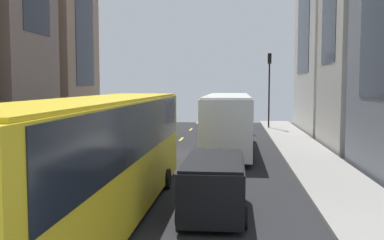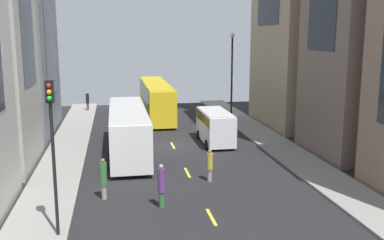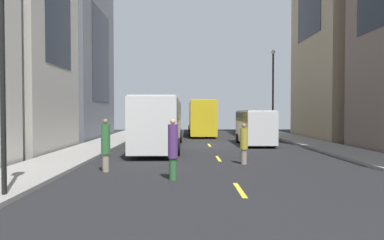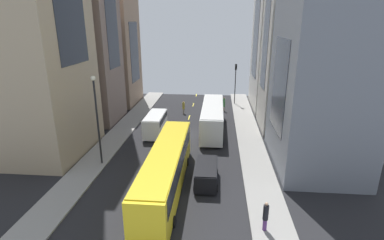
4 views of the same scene
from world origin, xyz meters
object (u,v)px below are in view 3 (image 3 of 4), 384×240
at_px(pedestrian_waiting_curb, 244,143).
at_px(pedestrian_walking_far, 173,148).
at_px(pedestrian_crossing_mid, 141,121).
at_px(city_bus_white, 160,119).
at_px(traffic_light_near_corner, 2,35).
at_px(car_black_0, 172,125).
at_px(streetcar_yellow, 201,115).
at_px(delivery_van_white, 255,125).
at_px(pedestrian_crossing_near, 106,144).

height_order(pedestrian_waiting_curb, pedestrian_walking_far, pedestrian_walking_far).
xyz_separation_m(pedestrian_waiting_curb, pedestrian_crossing_mid, (-8.37, 26.02, 0.23)).
xyz_separation_m(city_bus_white, traffic_light_near_corner, (-3.42, -13.18, 2.65)).
bearing_deg(traffic_light_near_corner, car_black_0, 82.19).
distance_m(streetcar_yellow, delivery_van_white, 12.98).
distance_m(delivery_van_white, pedestrian_walking_far, 13.78).
bearing_deg(pedestrian_crossing_near, car_black_0, 96.10).
height_order(streetcar_yellow, pedestrian_waiting_curb, streetcar_yellow).
xyz_separation_m(delivery_van_white, pedestrian_waiting_curb, (-2.39, -9.03, -0.49)).
relative_size(streetcar_yellow, car_black_0, 3.42).
xyz_separation_m(delivery_van_white, pedestrian_crossing_mid, (-10.76, 16.99, -0.27)).
distance_m(pedestrian_walking_far, pedestrian_crossing_mid, 30.02).
relative_size(city_bus_white, pedestrian_crossing_near, 5.53).
relative_size(car_black_0, pedestrian_crossing_mid, 2.06).
relative_size(city_bus_white, streetcar_yellow, 0.83).
distance_m(pedestrian_crossing_near, traffic_light_near_corner, 5.85).
relative_size(pedestrian_waiting_curb, pedestrian_crossing_mid, 0.94).
relative_size(delivery_van_white, pedestrian_waiting_curb, 2.81).
xyz_separation_m(streetcar_yellow, car_black_0, (-3.18, -1.37, -1.11)).
relative_size(city_bus_white, car_black_0, 2.85).
relative_size(city_bus_white, delivery_van_white, 2.23).
relative_size(car_black_0, pedestrian_walking_far, 1.90).
distance_m(car_black_0, traffic_light_near_corner, 26.81).
bearing_deg(car_black_0, traffic_light_near_corner, -97.81).
bearing_deg(traffic_light_near_corner, delivery_van_white, 55.90).
relative_size(pedestrian_crossing_near, pedestrian_walking_far, 0.98).
height_order(city_bus_white, pedestrian_crossing_near, city_bus_white).
bearing_deg(traffic_light_near_corner, pedestrian_crossing_mid, 90.83).
relative_size(delivery_van_white, pedestrian_walking_far, 2.43).
bearing_deg(pedestrian_waiting_curb, streetcar_yellow, 108.14).
height_order(car_black_0, pedestrian_crossing_mid, pedestrian_crossing_mid).
distance_m(pedestrian_waiting_curb, pedestrian_crossing_mid, 27.33).
xyz_separation_m(pedestrian_waiting_curb, pedestrian_walking_far, (-3.22, -3.56, 0.16)).
xyz_separation_m(delivery_van_white, pedestrian_crossing_near, (-8.46, -10.90, -0.36)).
relative_size(pedestrian_waiting_curb, traffic_light_near_corner, 0.30).
bearing_deg(streetcar_yellow, traffic_light_near_corner, -103.77).
relative_size(pedestrian_crossing_mid, traffic_light_near_corner, 0.32).
relative_size(streetcar_yellow, traffic_light_near_corner, 2.22).
xyz_separation_m(car_black_0, pedestrian_walking_far, (1.08, -23.70, 0.17)).
relative_size(streetcar_yellow, pedestrian_waiting_curb, 7.51).
height_order(city_bus_white, pedestrian_waiting_curb, city_bus_white).
bearing_deg(car_black_0, city_bus_white, -90.83).
distance_m(car_black_0, pedestrian_waiting_curb, 20.60).
bearing_deg(car_black_0, delivery_van_white, -58.96).
height_order(pedestrian_crossing_near, traffic_light_near_corner, traffic_light_near_corner).
height_order(delivery_van_white, traffic_light_near_corner, traffic_light_near_corner).
bearing_deg(pedestrian_crossing_mid, streetcar_yellow, 148.44).
distance_m(pedestrian_waiting_curb, pedestrian_walking_far, 4.80).
height_order(car_black_0, pedestrian_waiting_curb, pedestrian_waiting_curb).
xyz_separation_m(pedestrian_walking_far, pedestrian_crossing_mid, (-5.16, 29.57, 0.06)).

